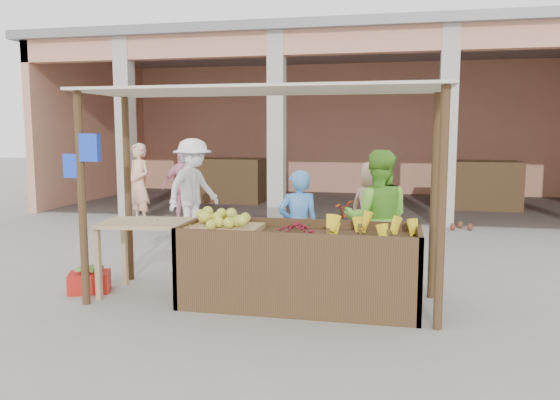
% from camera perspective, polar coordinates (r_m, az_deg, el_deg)
% --- Properties ---
extents(ground, '(60.00, 60.00, 0.00)m').
position_cam_1_polar(ground, '(6.29, -2.52, -10.62)').
color(ground, gray).
rests_on(ground, ground).
extents(market_building, '(14.40, 6.40, 4.20)m').
position_cam_1_polar(market_building, '(14.82, 6.47, 10.11)').
color(market_building, tan).
rests_on(market_building, ground).
extents(fruit_stall, '(2.60, 0.95, 0.80)m').
position_cam_1_polar(fruit_stall, '(6.08, 2.06, -7.33)').
color(fruit_stall, '#4B321E').
rests_on(fruit_stall, ground).
extents(stall_awning, '(4.09, 1.35, 2.39)m').
position_cam_1_polar(stall_awning, '(6.06, -2.62, 7.69)').
color(stall_awning, '#4B321E').
rests_on(stall_awning, ground).
extents(banana_heap, '(1.07, 0.58, 0.19)m').
position_cam_1_polar(banana_heap, '(5.89, 9.52, -2.94)').
color(banana_heap, yellow).
rests_on(banana_heap, fruit_stall).
extents(melon_tray, '(0.81, 0.70, 0.21)m').
position_cam_1_polar(melon_tray, '(6.18, -5.94, -2.41)').
color(melon_tray, tan).
rests_on(melon_tray, fruit_stall).
extents(berry_heap, '(0.43, 0.35, 0.14)m').
position_cam_1_polar(berry_heap, '(6.03, 1.70, -2.90)').
color(berry_heap, maroon).
rests_on(berry_heap, fruit_stall).
extents(side_table, '(1.16, 0.85, 0.88)m').
position_cam_1_polar(side_table, '(6.59, -13.52, -3.41)').
color(side_table, tan).
rests_on(side_table, ground).
extents(papaya_pile, '(0.67, 0.38, 0.19)m').
position_cam_1_polar(papaya_pile, '(6.55, -13.58, -1.37)').
color(papaya_pile, '#49912F').
rests_on(papaya_pile, side_table).
extents(red_crate, '(0.56, 0.49, 0.24)m').
position_cam_1_polar(red_crate, '(7.02, -19.28, -8.10)').
color(red_crate, '#B41B13').
rests_on(red_crate, ground).
extents(plantain_bundle, '(0.36, 0.25, 0.07)m').
position_cam_1_polar(plantain_bundle, '(6.98, -19.33, -6.86)').
color(plantain_bundle, '#599034').
rests_on(plantain_bundle, red_crate).
extents(produce_sacks, '(0.75, 0.70, 0.57)m').
position_cam_1_polar(produce_sacks, '(11.29, 18.43, -1.56)').
color(produce_sacks, maroon).
rests_on(produce_sacks, ground).
extents(vendor_blue, '(0.70, 0.61, 1.54)m').
position_cam_1_polar(vendor_blue, '(6.88, 1.93, -2.46)').
color(vendor_blue, '#5295E6').
rests_on(vendor_blue, ground).
extents(vendor_green, '(0.89, 0.55, 1.80)m').
position_cam_1_polar(vendor_green, '(6.80, 10.13, -1.61)').
color(vendor_green, '#6EC236').
rests_on(vendor_green, ground).
extents(motorcycle, '(1.13, 1.95, 0.96)m').
position_cam_1_polar(motorcycle, '(8.06, 3.59, -3.15)').
color(motorcycle, '#9D3115').
rests_on(motorcycle, ground).
extents(shopper_a, '(1.08, 1.40, 1.95)m').
position_cam_1_polar(shopper_a, '(9.88, -9.07, 1.56)').
color(shopper_a, white).
rests_on(shopper_a, ground).
extents(shopper_b, '(1.11, 0.95, 1.68)m').
position_cam_1_polar(shopper_b, '(11.68, -10.03, 1.72)').
color(shopper_b, pink).
rests_on(shopper_b, ground).
extents(shopper_c, '(0.92, 0.75, 1.65)m').
position_cam_1_polar(shopper_c, '(8.37, 9.65, -0.48)').
color(shopper_c, tan).
rests_on(shopper_c, ground).
extents(shopper_e, '(0.81, 0.75, 1.76)m').
position_cam_1_polar(shopper_e, '(11.55, -14.55, 1.75)').
color(shopper_e, '#F7B58E').
rests_on(shopper_e, ground).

